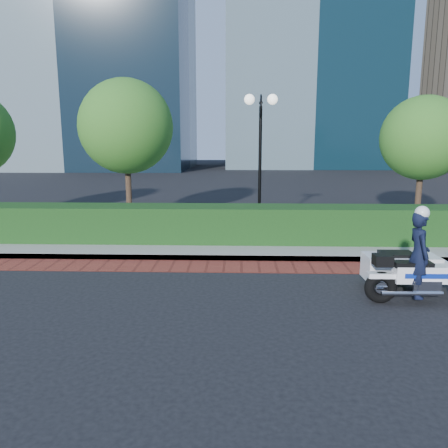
{
  "coord_description": "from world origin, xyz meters",
  "views": [
    {
      "loc": [
        0.33,
        -8.56,
        2.97
      ],
      "look_at": [
        -0.01,
        1.71,
        1.0
      ],
      "focal_mm": 35.0,
      "sensor_mm": 36.0,
      "label": 1
    }
  ],
  "objects_px": {
    "tree_b": "(126,127)",
    "tree_c": "(423,138)",
    "police_motorcycle": "(415,266)",
    "lamppost": "(260,141)"
  },
  "relations": [
    {
      "from": "police_motorcycle",
      "to": "lamppost",
      "type": "bearing_deg",
      "value": 114.79
    },
    {
      "from": "lamppost",
      "to": "tree_b",
      "type": "relative_size",
      "value": 0.86
    },
    {
      "from": "lamppost",
      "to": "tree_c",
      "type": "height_order",
      "value": "tree_c"
    },
    {
      "from": "lamppost",
      "to": "police_motorcycle",
      "type": "height_order",
      "value": "lamppost"
    },
    {
      "from": "tree_b",
      "to": "police_motorcycle",
      "type": "relative_size",
      "value": 2.17
    },
    {
      "from": "tree_b",
      "to": "police_motorcycle",
      "type": "height_order",
      "value": "tree_b"
    },
    {
      "from": "tree_b",
      "to": "tree_c",
      "type": "xyz_separation_m",
      "value": [
        10.0,
        -0.0,
        -0.39
      ]
    },
    {
      "from": "lamppost",
      "to": "police_motorcycle",
      "type": "bearing_deg",
      "value": -64.44
    },
    {
      "from": "lamppost",
      "to": "tree_c",
      "type": "bearing_deg",
      "value": 13.3
    },
    {
      "from": "tree_b",
      "to": "tree_c",
      "type": "relative_size",
      "value": 1.14
    }
  ]
}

